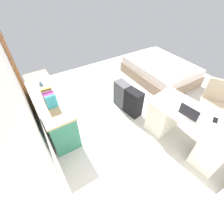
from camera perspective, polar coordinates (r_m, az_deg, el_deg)
ground_plane at (r=3.74m, az=11.53°, el=0.45°), size 5.42×5.42×0.00m
wall_back at (r=2.19m, az=-30.98°, el=5.12°), size 4.02×0.10×2.71m
door_wooden at (r=3.63m, az=-31.27°, el=13.22°), size 0.88×0.05×2.04m
desk at (r=3.08m, az=25.41°, el=-5.32°), size 1.50×0.81×0.73m
office_chair at (r=3.71m, az=32.05°, el=1.75°), size 0.63×0.63×0.94m
credenza at (r=3.38m, az=-20.94°, el=1.22°), size 1.80×0.48×0.76m
bed at (r=4.87m, az=16.84°, el=14.03°), size 1.92×1.42×0.58m
suitcase_black at (r=3.43m, az=7.68°, el=3.21°), size 0.39×0.27×0.60m
suitcase_spare_grey at (r=3.63m, az=3.56°, el=6.25°), size 0.37×0.23×0.61m
laptop at (r=2.76m, az=26.10°, el=-0.45°), size 0.33×0.25×0.21m
computer_mouse at (r=2.88m, az=22.10°, el=2.21°), size 0.07×0.11×0.03m
cell_phone_near_laptop at (r=2.90m, az=33.06°, el=-2.46°), size 0.12×0.15×0.01m
book_row at (r=2.80m, az=-21.41°, el=4.50°), size 0.28×0.17×0.23m
figurine_small at (r=3.38m, az=-24.25°, el=9.53°), size 0.08×0.08×0.11m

